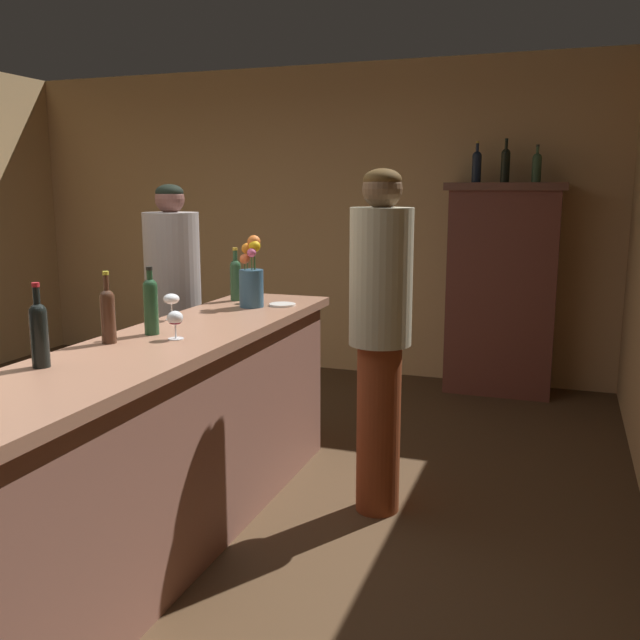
# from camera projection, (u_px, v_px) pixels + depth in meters

# --- Properties ---
(floor) EXTENTS (8.69, 8.69, 0.00)m
(floor) POSITION_uv_depth(u_px,v_px,m) (65.00, 524.00, 3.46)
(floor) COLOR #49331F
(floor) RESTS_ON ground
(wall_back) EXTENTS (5.61, 0.12, 2.71)m
(wall_back) POSITION_uv_depth(u_px,v_px,m) (304.00, 221.00, 6.37)
(wall_back) COLOR tan
(wall_back) RESTS_ON ground
(bar_counter) EXTENTS (0.62, 3.06, 0.98)m
(bar_counter) POSITION_uv_depth(u_px,v_px,m) (154.00, 451.00, 3.10)
(bar_counter) COLOR #885848
(bar_counter) RESTS_ON ground
(display_cabinet) EXTENTS (0.92, 0.44, 1.69)m
(display_cabinet) POSITION_uv_depth(u_px,v_px,m) (502.00, 285.00, 5.58)
(display_cabinet) COLOR brown
(display_cabinet) RESTS_ON ground
(wine_bottle_syrah) EXTENTS (0.06, 0.06, 0.32)m
(wine_bottle_syrah) POSITION_uv_depth(u_px,v_px,m) (108.00, 313.00, 3.01)
(wine_bottle_syrah) COLOR #45291B
(wine_bottle_syrah) RESTS_ON bar_counter
(wine_bottle_riesling) EXTENTS (0.07, 0.07, 0.32)m
(wine_bottle_riesling) POSITION_uv_depth(u_px,v_px,m) (236.00, 278.00, 4.17)
(wine_bottle_riesling) COLOR #284B2E
(wine_bottle_riesling) RESTS_ON bar_counter
(wine_bottle_chardonnay) EXTENTS (0.07, 0.07, 0.31)m
(wine_bottle_chardonnay) POSITION_uv_depth(u_px,v_px,m) (151.00, 303.00, 3.19)
(wine_bottle_chardonnay) COLOR #214629
(wine_bottle_chardonnay) RESTS_ON bar_counter
(wine_bottle_pinot) EXTENTS (0.07, 0.07, 0.32)m
(wine_bottle_pinot) POSITION_uv_depth(u_px,v_px,m) (39.00, 331.00, 2.60)
(wine_bottle_pinot) COLOR black
(wine_bottle_pinot) RESTS_ON bar_counter
(wine_glass_front) EXTENTS (0.08, 0.08, 0.14)m
(wine_glass_front) POSITION_uv_depth(u_px,v_px,m) (171.00, 300.00, 3.56)
(wine_glass_front) COLOR white
(wine_glass_front) RESTS_ON bar_counter
(wine_glass_mid) EXTENTS (0.08, 0.08, 0.16)m
(wine_glass_mid) POSITION_uv_depth(u_px,v_px,m) (257.00, 282.00, 4.11)
(wine_glass_mid) COLOR white
(wine_glass_mid) RESTS_ON bar_counter
(wine_glass_rear) EXTENTS (0.07, 0.07, 0.13)m
(wine_glass_rear) POSITION_uv_depth(u_px,v_px,m) (175.00, 320.00, 3.10)
(wine_glass_rear) COLOR white
(wine_glass_rear) RESTS_ON bar_counter
(flower_arrangement) EXTENTS (0.14, 0.14, 0.41)m
(flower_arrangement) POSITION_uv_depth(u_px,v_px,m) (251.00, 279.00, 3.94)
(flower_arrangement) COLOR #2F536C
(flower_arrangement) RESTS_ON bar_counter
(cheese_plate) EXTENTS (0.15, 0.15, 0.01)m
(cheese_plate) POSITION_uv_depth(u_px,v_px,m) (282.00, 305.00, 4.01)
(cheese_plate) COLOR white
(cheese_plate) RESTS_ON bar_counter
(display_bottle_left) EXTENTS (0.07, 0.07, 0.32)m
(display_bottle_left) POSITION_uv_depth(u_px,v_px,m) (477.00, 165.00, 5.48)
(display_bottle_left) COLOR #182133
(display_bottle_left) RESTS_ON display_cabinet
(display_bottle_midleft) EXTENTS (0.07, 0.07, 0.34)m
(display_bottle_midleft) POSITION_uv_depth(u_px,v_px,m) (505.00, 164.00, 5.40)
(display_bottle_midleft) COLOR black
(display_bottle_midleft) RESTS_ON display_cabinet
(display_bottle_center) EXTENTS (0.07, 0.07, 0.29)m
(display_bottle_center) POSITION_uv_depth(u_px,v_px,m) (537.00, 166.00, 5.33)
(display_bottle_center) COLOR #2F4A30
(display_bottle_center) RESTS_ON display_cabinet
(patron_tall) EXTENTS (0.35, 0.35, 1.67)m
(patron_tall) POSITION_uv_depth(u_px,v_px,m) (174.00, 303.00, 4.49)
(patron_tall) COLOR #486553
(patron_tall) RESTS_ON ground
(bartender) EXTENTS (0.31, 0.31, 1.74)m
(bartender) POSITION_uv_depth(u_px,v_px,m) (380.00, 326.00, 3.45)
(bartender) COLOR brown
(bartender) RESTS_ON ground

